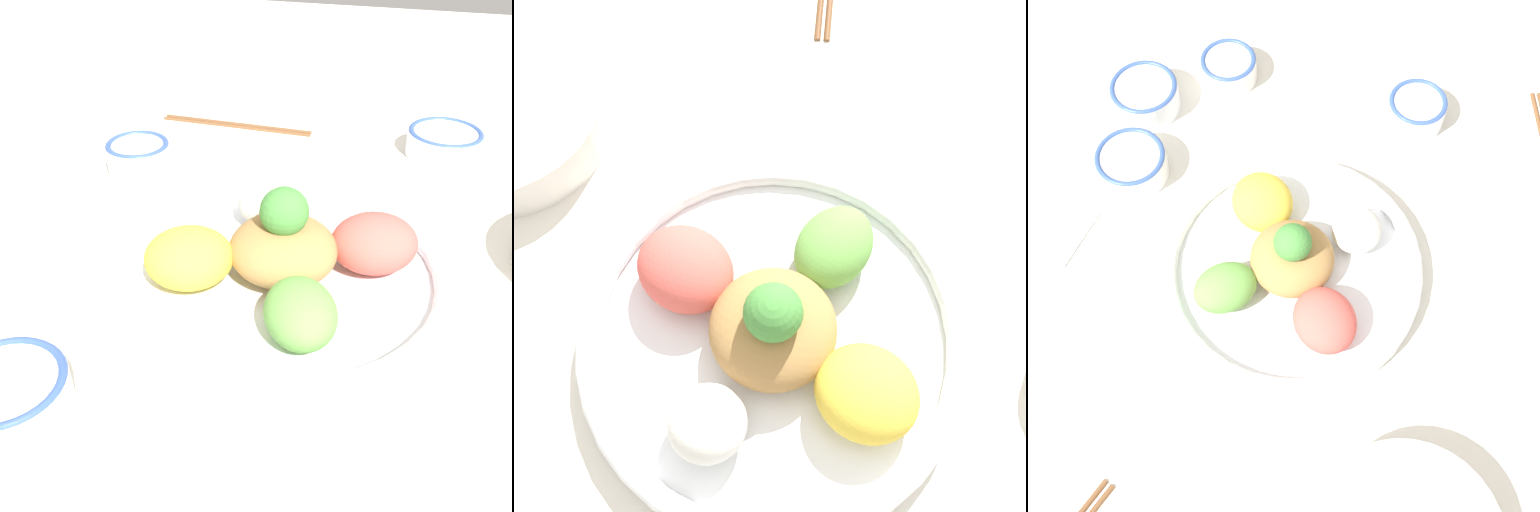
% 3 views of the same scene
% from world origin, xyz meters
% --- Properties ---
extents(ground_plane, '(2.40, 2.40, 0.00)m').
position_xyz_m(ground_plane, '(0.00, 0.00, 0.00)').
color(ground_plane, silver).
extents(salad_platter, '(0.33, 0.33, 0.12)m').
position_xyz_m(salad_platter, '(0.01, -0.04, 0.03)').
color(salad_platter, white).
rests_on(salad_platter, ground_plane).
extents(sauce_bowl_red, '(0.10, 0.10, 0.04)m').
position_xyz_m(sauce_bowl_red, '(-0.20, 0.14, 0.02)').
color(sauce_bowl_red, white).
rests_on(sauce_bowl_red, ground_plane).
extents(rice_bowl_blue, '(0.08, 0.08, 0.05)m').
position_xyz_m(rice_bowl_blue, '(0.20, 0.20, 0.03)').
color(rice_bowl_blue, white).
rests_on(rice_bowl_blue, ground_plane).
extents(sauce_bowl_dark, '(0.10, 0.10, 0.04)m').
position_xyz_m(sauce_bowl_dark, '(0.36, -0.19, 0.02)').
color(sauce_bowl_dark, white).
rests_on(sauce_bowl_dark, ground_plane).
extents(chopsticks_pair_near, '(0.03, 0.24, 0.01)m').
position_xyz_m(chopsticks_pair_near, '(0.39, 0.12, 0.00)').
color(chopsticks_pair_near, brown).
rests_on(chopsticks_pair_near, ground_plane).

